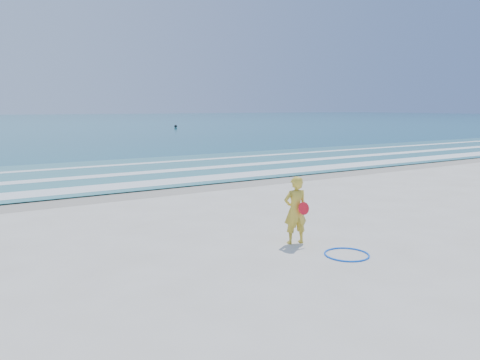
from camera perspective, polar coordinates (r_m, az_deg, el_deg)
ground at (r=9.08m, az=10.34°, el=-9.90°), size 400.00×400.00×0.00m
wet_sand at (r=16.64m, az=-11.01°, el=-1.32°), size 400.00×2.40×0.00m
shallow at (r=21.32m, az=-15.88°, el=0.83°), size 400.00×10.00×0.01m
foam_near at (r=17.83m, az=-12.53°, el=-0.53°), size 400.00×1.40×0.01m
foam_mid at (r=20.56m, az=-15.25°, el=0.60°), size 400.00×0.90×0.01m
foam_far at (r=23.72m, az=-17.58°, el=1.56°), size 400.00×0.60×0.01m
hoop at (r=9.60m, az=12.88°, el=-8.83°), size 0.91×0.91×0.03m
buoy at (r=67.14m, az=-7.85°, el=6.51°), size 0.42×0.42×0.42m
woman at (r=10.04m, az=6.77°, el=-3.67°), size 0.59×0.45×1.46m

